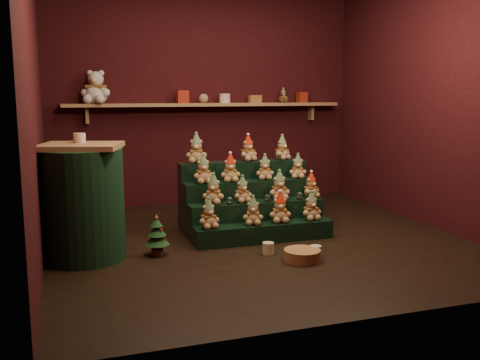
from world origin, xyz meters
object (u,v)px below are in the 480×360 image
object	(u,v)px
snow_globe_c	(300,196)
mug_left	(268,248)
mug_right	(316,251)
brown_bear	(283,95)
mini_christmas_tree	(157,235)
riser_tier_front	(264,232)
white_bear	(96,83)
snow_globe_b	(267,198)
snow_globe_a	(230,201)
side_table	(83,203)
wicker_basket	(302,255)

from	to	relation	value
snow_globe_c	mug_left	world-z (taller)	snow_globe_c
mug_right	brown_bear	size ratio (longest dim) A/B	0.53
brown_bear	mug_left	bearing A→B (deg)	-111.35
mini_christmas_tree	mug_left	world-z (taller)	mini_christmas_tree
riser_tier_front	white_bear	distance (m)	2.81
snow_globe_b	snow_globe_c	size ratio (longest dim) A/B	0.97
snow_globe_a	mug_left	xyz separation A→B (m)	(0.19, -0.56, -0.35)
snow_globe_b	mug_right	size ratio (longest dim) A/B	0.77
side_table	mug_left	size ratio (longest dim) A/B	9.65
riser_tier_front	snow_globe_b	distance (m)	0.36
snow_globe_c	mug_left	bearing A→B (deg)	-135.25
snow_globe_a	mini_christmas_tree	bearing A→B (deg)	-160.04
snow_globe_c	riser_tier_front	bearing A→B (deg)	-160.46
snow_globe_b	side_table	bearing A→B (deg)	-174.42
mug_left	mug_right	xyz separation A→B (m)	(0.37, -0.22, -0.00)
mug_left	white_bear	bearing A→B (deg)	119.64
side_table	riser_tier_front	bearing A→B (deg)	16.95
wicker_basket	mini_christmas_tree	bearing A→B (deg)	154.31
snow_globe_b	snow_globe_c	xyz separation A→B (m)	(0.36, 0.00, 0.00)
riser_tier_front	mug_left	bearing A→B (deg)	-105.93
wicker_basket	brown_bear	distance (m)	3.07
snow_globe_a	brown_bear	size ratio (longest dim) A/B	0.40
brown_bear	snow_globe_a	bearing A→B (deg)	-122.30
snow_globe_c	mug_right	xyz separation A→B (m)	(-0.19, -0.78, -0.35)
mug_left	snow_globe_c	bearing A→B (deg)	44.75
snow_globe_a	white_bear	distance (m)	2.39
mini_christmas_tree	mug_right	bearing A→B (deg)	-20.37
snow_globe_a	snow_globe_b	size ratio (longest dim) A/B	0.98
mini_christmas_tree	mug_left	distance (m)	1.01
mug_left	mug_right	world-z (taller)	mug_left
side_table	mug_left	distance (m)	1.69
wicker_basket	mug_left	bearing A→B (deg)	125.94
snow_globe_a	snow_globe_c	world-z (taller)	snow_globe_c
wicker_basket	riser_tier_front	bearing A→B (deg)	97.66
snow_globe_a	wicker_basket	world-z (taller)	snow_globe_a
side_table	mug_left	xyz separation A→B (m)	(1.58, -0.38, -0.45)
wicker_basket	snow_globe_b	bearing A→B (deg)	89.84
snow_globe_c	white_bear	size ratio (longest dim) A/B	0.16
riser_tier_front	white_bear	size ratio (longest dim) A/B	2.82
mug_right	riser_tier_front	bearing A→B (deg)	112.57
snow_globe_c	wicker_basket	world-z (taller)	snow_globe_c
white_bear	brown_bear	world-z (taller)	white_bear
mini_christmas_tree	white_bear	distance (m)	2.48
snow_globe_a	mug_left	world-z (taller)	snow_globe_a
wicker_basket	snow_globe_a	bearing A→B (deg)	115.17
mini_christmas_tree	wicker_basket	distance (m)	1.31
mini_christmas_tree	side_table	bearing A→B (deg)	170.31
snow_globe_b	mini_christmas_tree	size ratio (longest dim) A/B	0.21
snow_globe_b	white_bear	xyz separation A→B (m)	(-1.52, 1.75, 1.17)
mug_left	wicker_basket	size ratio (longest dim) A/B	0.33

